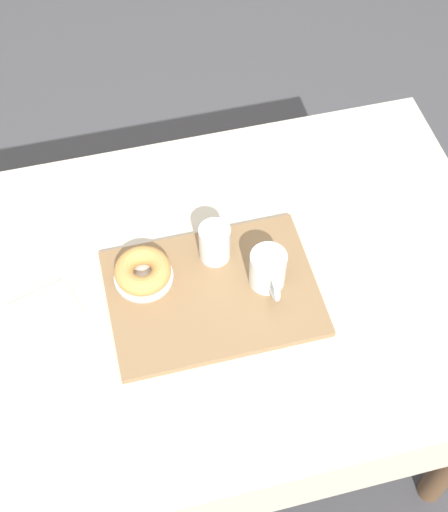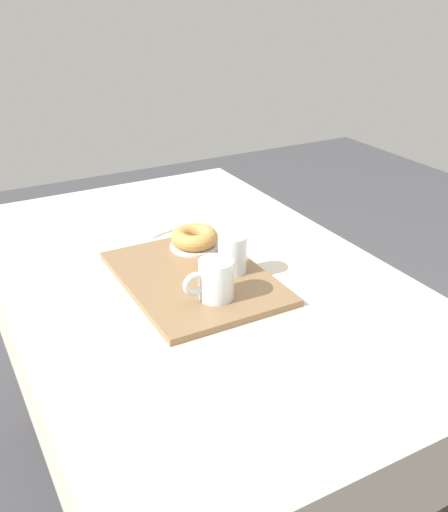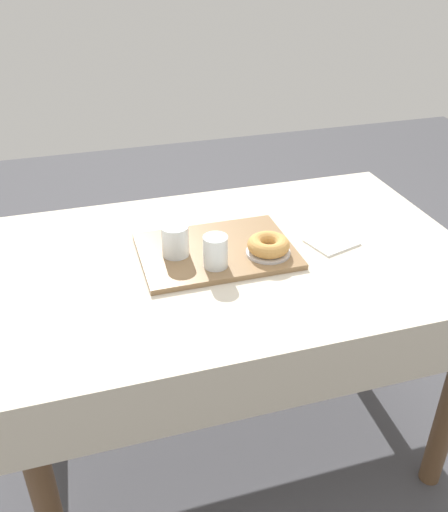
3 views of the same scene
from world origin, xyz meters
name	(u,v)px [view 1 (image 1 of 3)]	position (x,y,z in m)	size (l,w,h in m)	color
ground_plane	(201,428)	(0.00, 0.00, 0.00)	(6.00, 6.00, 0.00)	#47474C
dining_table	(193,317)	(0.00, 0.00, 0.64)	(1.33, 0.85, 0.75)	beige
serving_tray	(213,293)	(0.04, -0.02, 0.76)	(0.42, 0.30, 0.02)	olive
tea_mug_left	(268,270)	(0.15, -0.02, 0.81)	(0.07, 0.11, 0.09)	white
water_glass_near	(215,244)	(0.07, 0.06, 0.81)	(0.07, 0.07, 0.09)	white
donut_plate_left	(144,277)	(-0.09, 0.04, 0.77)	(0.12, 0.12, 0.01)	silver
sugar_donut_left	(143,271)	(-0.09, 0.04, 0.79)	(0.12, 0.12, 0.04)	tan
paper_napkin	(46,312)	(-0.29, 0.02, 0.76)	(0.13, 0.11, 0.01)	white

